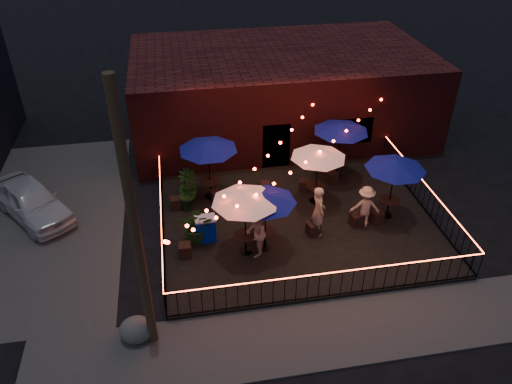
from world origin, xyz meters
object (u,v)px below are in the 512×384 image
Objects in this scene: cafe_table_4 at (396,166)px; cooler at (206,229)px; cafe_table_1 at (208,146)px; utility_pole at (135,231)px; cafe_table_3 at (318,154)px; cafe_table_5 at (341,128)px; cafe_table_0 at (245,198)px; cafe_table_2 at (266,199)px; boulder at (137,330)px.

cafe_table_4 is 3.02× the size of cooler.
cafe_table_4 is at bearing -20.74° from cafe_table_1.
utility_pole is at bearing -153.93° from cafe_table_4.
cafe_table_1 is 4.18m from cafe_table_3.
cafe_table_5 is (1.42, 1.67, 0.15)m from cafe_table_3.
utility_pole is at bearing -135.03° from cafe_table_0.
utility_pole reaches higher than cafe_table_3.
cafe_table_4 is (8.84, 4.32, -1.63)m from utility_pole.
boulder is (-4.34, -3.13, -1.89)m from cafe_table_2.
utility_pole reaches higher than boulder.
utility_pole is at bearing -108.98° from cafe_table_1.
cafe_table_2 is (0.70, 0.09, -0.15)m from cafe_table_0.
utility_pole reaches higher than cafe_table_0.
cooler is at bearing -99.08° from cafe_table_1.
cafe_table_0 is at bearing 39.97° from boulder.
utility_pole is at bearing -139.92° from cafe_table_2.
cafe_table_1 is 3.11× the size of cooler.
cafe_table_3 reaches higher than cooler.
cafe_table_2 is 0.88× the size of cafe_table_4.
cafe_table_2 is at bearing -23.93° from cooler.
cafe_table_0 is 2.36m from cooler.
boulder is at bearing -140.65° from cafe_table_3.
cafe_table_1 reaches higher than cafe_table_3.
cafe_table_2 is at bearing 7.01° from cafe_table_0.
cafe_table_4 is 1.16× the size of cafe_table_5.
cafe_table_3 is 9.04m from boulder.
cafe_table_5 is (4.61, 4.22, 0.04)m from cafe_table_0.
cafe_table_2 is at bearing 35.87° from boulder.
boulder is (-2.79, -6.65, -2.09)m from cafe_table_1.
boulder is (-0.45, 0.13, -3.63)m from utility_pole.
boulder is (-3.64, -3.05, -2.03)m from cafe_table_0.
cafe_table_2 is 5.69m from cafe_table_5.
cooler is (-6.93, -0.23, -1.73)m from cafe_table_4.
cafe_table_3 is 2.49× the size of boulder.
cafe_table_1 is 6.95m from cafe_table_4.
cafe_table_1 is 1.19× the size of cafe_table_5.
cafe_table_0 reaches higher than boulder.
cafe_table_3 reaches higher than boulder.
cafe_table_5 reaches higher than boulder.
cafe_table_3 is 0.81× the size of cafe_table_4.
utility_pole is at bearing -16.56° from boulder.
cafe_table_2 is 2.65× the size of cooler.
cafe_table_0 is 0.83× the size of cafe_table_1.
utility_pole is 8.30× the size of cooler.
utility_pole is 8.75m from cafe_table_3.
cooler is at bearing -150.68° from cafe_table_5.
cafe_table_5 is at bearing 27.93° from cooler.
cafe_table_0 is 6.25m from cafe_table_5.
cafe_table_2 is (1.55, -3.52, -0.20)m from cafe_table_1.
boulder is (-9.29, -4.19, -2.00)m from cafe_table_4.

